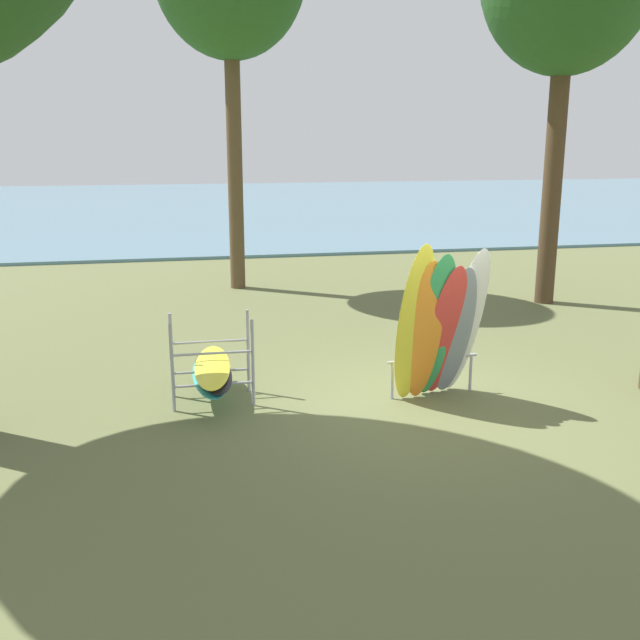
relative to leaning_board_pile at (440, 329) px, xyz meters
The scene contains 4 objects.
ground_plane 1.12m from the leaning_board_pile, 137.00° to the right, with size 80.00×80.00×0.00m, color #60663D.
lake_water 31.20m from the leaning_board_pile, 90.48° to the left, with size 80.00×36.00×0.10m, color slate.
leaning_board_pile is the anchor object (origin of this frame).
board_storage_rack 3.27m from the leaning_board_pile, 169.06° to the left, with size 1.15×2.13×1.25m.
Camera 1 is at (-3.40, -9.21, 3.69)m, focal length 41.38 mm.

